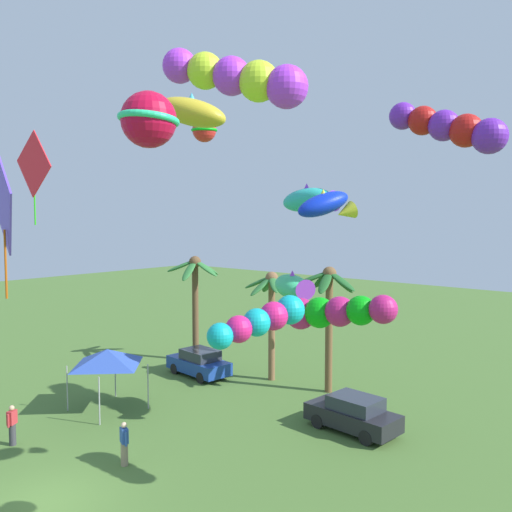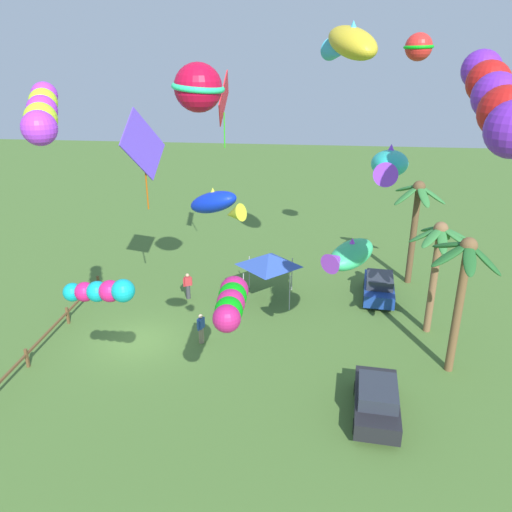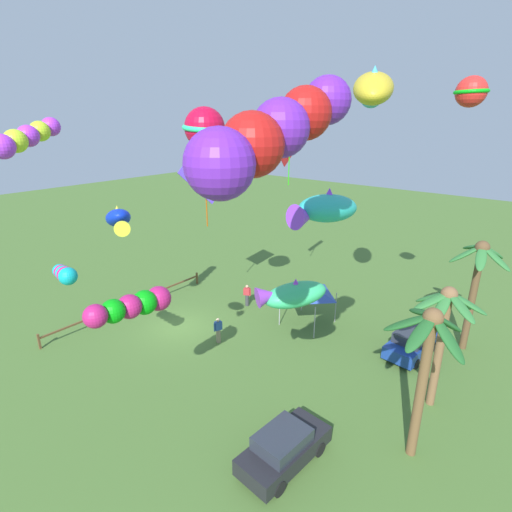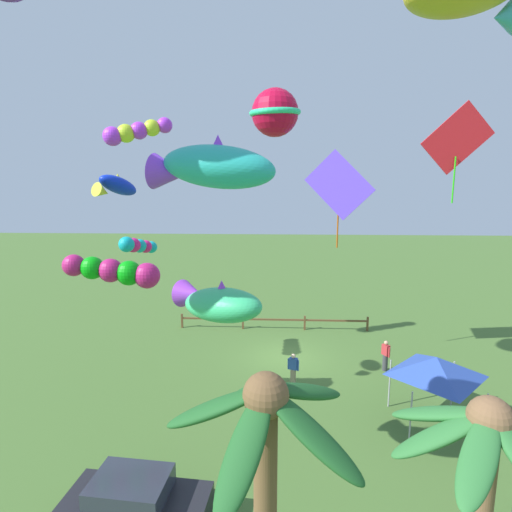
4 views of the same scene
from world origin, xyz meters
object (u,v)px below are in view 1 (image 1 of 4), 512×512
at_px(spectator_0, 12,425).
at_px(kite_fish_0, 326,205).
at_px(spectator_1, 124,443).
at_px(kite_tube_10, 334,312).
at_px(kite_fish_4, 294,287).
at_px(parked_car_1, 199,363).
at_px(kite_ball_7, 204,130).
at_px(parked_car_0, 353,414).
at_px(kite_tube_5, 449,127).
at_px(kite_diamond_9, 34,165).
at_px(kite_tube_6, 261,321).
at_px(festival_tent, 107,357).
at_px(kite_ball_1, 149,120).
at_px(kite_tube_2, 239,77).
at_px(palm_tree_0, 195,284).
at_px(palm_tree_2, 329,300).
at_px(kite_fish_3, 309,200).
at_px(kite_fish_8, 187,113).
at_px(palm_tree_1, 272,298).
at_px(kite_diamond_11, 4,205).

bearing_deg(spectator_0, kite_fish_0, 19.50).
height_order(spectator_1, kite_tube_10, kite_tube_10).
bearing_deg(kite_fish_0, kite_fish_4, 135.51).
height_order(parked_car_1, kite_ball_7, kite_ball_7).
distance_m(parked_car_0, kite_tube_5, 12.16).
xyz_separation_m(kite_fish_4, kite_diamond_9, (-9.01, -6.51, 5.11)).
xyz_separation_m(kite_fish_4, kite_tube_6, (5.12, -8.14, 0.40)).
relative_size(festival_tent, kite_ball_1, 1.09).
bearing_deg(kite_tube_5, festival_tent, -152.35).
bearing_deg(parked_car_1, kite_tube_10, -26.68).
xyz_separation_m(parked_car_1, spectator_1, (6.04, -9.32, 0.06)).
distance_m(spectator_1, festival_tent, 6.25).
bearing_deg(festival_tent, kite_tube_10, -0.62).
xyz_separation_m(kite_ball_1, kite_tube_2, (6.83, -2.90, -0.27)).
bearing_deg(kite_tube_10, palm_tree_0, 150.93).
xyz_separation_m(palm_tree_2, kite_tube_5, (6.73, -1.99, 7.63)).
height_order(parked_car_0, spectator_0, spectator_0).
height_order(kite_fish_3, kite_tube_6, kite_fish_3).
bearing_deg(kite_diamond_9, kite_tube_5, 33.54).
distance_m(kite_tube_5, kite_fish_8, 12.04).
bearing_deg(parked_car_0, palm_tree_2, 134.96).
bearing_deg(kite_ball_1, kite_tube_6, -16.20).
bearing_deg(kite_tube_2, kite_fish_4, 120.16).
bearing_deg(kite_ball_7, kite_fish_3, -13.75).
bearing_deg(kite_fish_0, palm_tree_2, 122.60).
bearing_deg(spectator_0, kite_fish_4, 49.83).
bearing_deg(palm_tree_1, palm_tree_2, 4.05).
distance_m(kite_fish_3, kite_diamond_9, 11.90).
bearing_deg(parked_car_1, palm_tree_1, 30.86).
height_order(spectator_0, festival_tent, festival_tent).
bearing_deg(kite_fish_0, kite_fish_3, 129.17).
height_order(kite_ball_1, kite_fish_3, kite_ball_1).
relative_size(palm_tree_0, spectator_1, 4.11).
xyz_separation_m(palm_tree_1, kite_diamond_11, (0.18, -14.42, 4.80)).
distance_m(spectator_1, kite_diamond_9, 12.22).
bearing_deg(palm_tree_0, kite_tube_6, -38.35).
xyz_separation_m(palm_tree_1, kite_fish_4, (4.97, -4.68, 1.52)).
distance_m(kite_fish_3, kite_diamond_11, 11.93).
relative_size(parked_car_1, kite_fish_4, 1.32).
height_order(spectator_0, kite_diamond_11, kite_diamond_11).
bearing_deg(kite_ball_7, palm_tree_2, 12.13).
bearing_deg(kite_tube_10, kite_ball_1, -160.31).
height_order(kite_ball_1, kite_ball_7, kite_ball_7).
xyz_separation_m(spectator_1, kite_ball_7, (-6.31, 10.11, 12.95)).
bearing_deg(palm_tree_2, palm_tree_0, -178.52).
height_order(spectator_1, kite_ball_1, kite_ball_1).
distance_m(kite_diamond_9, kite_tube_10, 14.72).
xyz_separation_m(palm_tree_2, parked_car_0, (3.61, -3.62, -4.01)).
height_order(parked_car_1, kite_fish_0, kite_fish_0).
xyz_separation_m(kite_tube_2, kite_diamond_9, (-14.30, 2.59, -0.80)).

